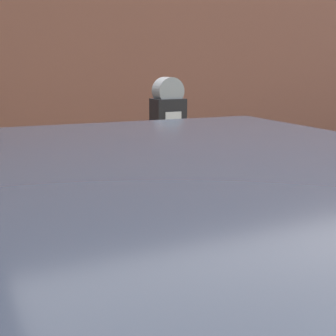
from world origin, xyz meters
TOP-DOWN VIEW (x-y plane):
  - sidewalk at (0.00, 2.20)m, footprint 24.00×2.80m
  - parking_meter at (-0.20, 1.34)m, footprint 0.20×0.15m

SIDE VIEW (x-z plane):
  - sidewalk at x=0.00m, z-range 0.00..0.15m
  - parking_meter at x=-0.20m, z-range 0.54..2.10m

